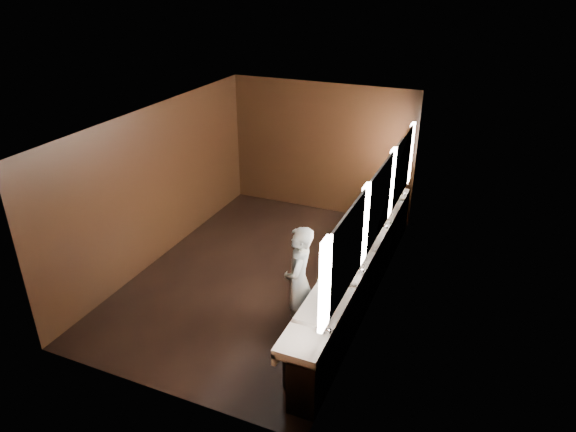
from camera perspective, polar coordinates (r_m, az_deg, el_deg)
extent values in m
plane|color=black|center=(9.11, -3.00, -6.48)|extent=(6.00, 6.00, 0.00)
cube|color=#2D2D2B|center=(7.97, -3.47, 10.76)|extent=(4.00, 6.00, 0.02)
cube|color=black|center=(11.03, 3.68, 7.49)|extent=(4.00, 0.02, 2.80)
cube|color=black|center=(6.25, -15.50, -9.01)|extent=(4.00, 0.02, 2.80)
cube|color=black|center=(9.44, -14.22, 3.48)|extent=(0.02, 6.00, 2.80)
cube|color=black|center=(7.84, 10.03, -0.83)|extent=(0.02, 6.00, 2.80)
cube|color=black|center=(8.37, 8.31, -6.71)|extent=(0.36, 5.40, 0.81)
cube|color=white|center=(8.16, 7.86, -3.94)|extent=(0.55, 5.40, 0.12)
cube|color=white|center=(8.25, 6.19, -4.10)|extent=(0.06, 5.40, 0.18)
cylinder|color=silver|center=(6.28, 3.94, -12.44)|extent=(0.18, 0.04, 0.04)
cylinder|color=silver|center=(7.44, 7.74, -5.88)|extent=(0.18, 0.04, 0.04)
cylinder|color=silver|center=(8.69, 10.42, -1.13)|extent=(0.18, 0.04, 0.04)
cylinder|color=silver|center=(10.00, 12.40, 2.40)|extent=(0.18, 0.04, 0.04)
cube|color=white|center=(5.66, 4.06, -7.72)|extent=(0.06, 0.22, 1.15)
cube|color=white|center=(6.31, 6.61, -4.00)|extent=(0.03, 1.32, 1.15)
cube|color=white|center=(7.00, 8.42, -0.95)|extent=(0.06, 0.23, 1.15)
cube|color=white|center=(7.70, 10.12, 1.52)|extent=(0.03, 1.32, 1.15)
cube|color=white|center=(8.42, 11.33, 3.60)|extent=(0.06, 0.23, 1.15)
cube|color=white|center=(9.16, 12.54, 5.31)|extent=(0.03, 1.32, 1.15)
cube|color=white|center=(9.90, 13.40, 6.80)|extent=(0.06, 0.22, 1.15)
imported|color=#9BCAE7|center=(7.35, 1.19, -7.28)|extent=(0.51, 0.68, 1.71)
cylinder|color=black|center=(6.82, 0.98, -16.44)|extent=(0.39, 0.39, 0.57)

